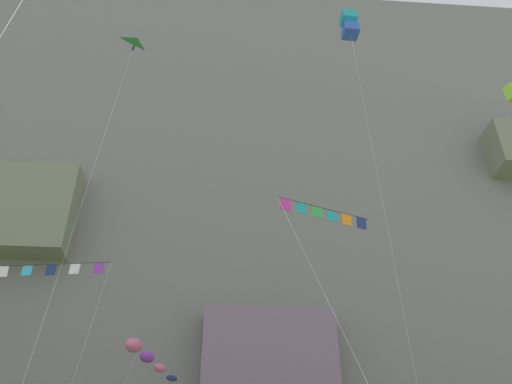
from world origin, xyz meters
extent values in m
cube|color=slate|center=(0.00, 58.18, 34.12)|extent=(180.00, 21.18, 68.25)
cube|color=gray|center=(0.00, 46.30, 16.14)|extent=(11.72, 2.27, 8.07)
pyramid|color=green|center=(-10.38, 23.23, 28.61)|extent=(1.62, 1.47, 0.30)
cube|color=black|center=(-10.61, 23.60, 28.53)|extent=(0.25, 0.37, 0.44)
cylinder|color=silver|center=(-10.95, 20.78, 14.33)|extent=(0.68, 5.66, 28.42)
ellipsoid|color=pink|center=(-10.23, 36.47, 13.72)|extent=(1.59, 1.92, 1.19)
ellipsoid|color=purple|center=(-9.44, 38.16, 13.45)|extent=(1.41, 1.82, 1.01)
ellipsoid|color=pink|center=(-8.66, 39.86, 13.18)|extent=(1.24, 1.73, 0.84)
ellipsoid|color=navy|center=(-7.87, 41.55, 12.91)|extent=(1.07, 1.63, 0.66)
cube|color=teal|center=(3.43, 23.26, 32.22)|extent=(1.06, 1.06, 0.71)
cube|color=blue|center=(3.43, 23.26, 30.93)|extent=(1.06, 1.06, 0.71)
cylinder|color=black|center=(3.88, 23.26, 31.57)|extent=(0.03, 0.03, 1.90)
cylinder|color=black|center=(2.98, 23.26, 31.57)|extent=(0.03, 0.03, 1.90)
cylinder|color=silver|center=(3.40, 21.99, 15.35)|extent=(0.08, 2.56, 30.45)
cylinder|color=black|center=(-13.15, 25.49, 14.30)|extent=(6.17, 1.00, 0.03)
cube|color=purple|center=(-10.68, 25.10, 13.98)|extent=(0.51, 0.12, 0.57)
cube|color=white|center=(-11.92, 25.29, 13.98)|extent=(0.52, 0.16, 0.57)
cube|color=navy|center=(-13.15, 25.49, 13.98)|extent=(0.51, 0.12, 0.57)
cube|color=#38B2D1|center=(-14.38, 25.68, 13.98)|extent=(0.52, 0.17, 0.57)
cube|color=white|center=(-15.62, 25.87, 13.98)|extent=(0.52, 0.16, 0.57)
cylinder|color=black|center=(-0.97, 16.01, 12.30)|extent=(3.50, 1.30, 0.02)
cube|color=#CC3399|center=(-2.42, 15.48, 12.06)|extent=(0.39, 0.19, 0.44)
cube|color=teal|center=(-1.84, 15.69, 12.06)|extent=(0.38, 0.16, 0.44)
cube|color=green|center=(-1.26, 15.90, 12.06)|extent=(0.39, 0.18, 0.44)
cube|color=teal|center=(-0.67, 16.12, 12.06)|extent=(0.39, 0.19, 0.44)
cube|color=orange|center=(-0.09, 16.33, 12.06)|extent=(0.38, 0.17, 0.44)
cube|color=navy|center=(0.49, 16.55, 12.06)|extent=(0.39, 0.18, 0.44)
cylinder|color=silver|center=(-0.92, 13.78, 6.21)|extent=(3.59, 3.20, 12.19)
camera|label=1|loc=(-4.57, -0.04, 2.12)|focal=37.80mm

